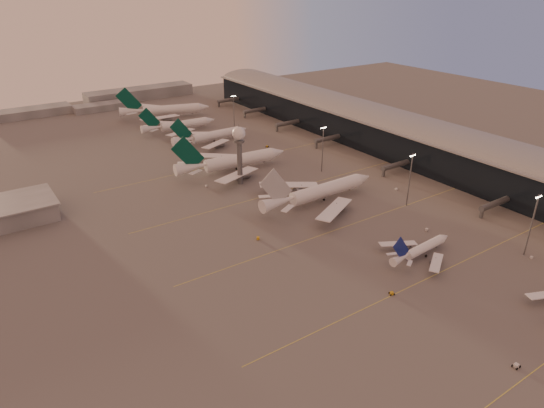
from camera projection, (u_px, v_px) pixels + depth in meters
ground at (421, 309)px, 153.26m from camera, size 700.00×700.00×0.00m
taxiway_markings at (365, 218)px, 210.41m from camera, size 180.00×185.25×0.02m
terminal at (398, 135)px, 285.95m from camera, size 57.00×362.00×23.04m
radar_tower at (239, 144)px, 236.71m from camera, size 6.40×6.40×31.10m
mast_a at (532, 223)px, 176.84m from camera, size 3.60×0.56×25.00m
mast_b at (410, 178)px, 216.49m from camera, size 3.60×0.56×25.00m
mast_c at (323, 147)px, 255.13m from camera, size 3.60×0.56×25.00m
mast_d at (234, 112)px, 321.50m from camera, size 3.60×0.56×25.00m
distant_horizon at (110, 99)px, 396.36m from camera, size 165.00×37.50×9.00m
narrowbody_mid at (421, 251)px, 180.47m from camera, size 33.85×26.96×13.22m
widebody_white at (320, 194)px, 223.67m from camera, size 64.69×51.82×22.75m
greentail_a at (233, 164)px, 259.67m from camera, size 64.96×52.31×23.59m
greentail_b at (211, 138)px, 304.11m from camera, size 53.25×42.98×19.34m
greentail_c at (180, 127)px, 326.18m from camera, size 52.75×42.54×19.15m
greentail_d at (166, 112)px, 358.14m from camera, size 64.39×51.24×24.08m
gsv_tug_near at (516, 366)px, 129.98m from camera, size 2.37×3.91×1.11m
gsv_catering_a at (533, 254)px, 179.72m from camera, size 4.57×2.34×3.66m
gsv_tug_mid at (392, 293)px, 159.80m from camera, size 3.88×2.98×0.98m
gsv_truck_b at (428, 228)px, 199.77m from camera, size 5.62×2.31×2.23m
gsv_truck_c at (258, 236)px, 193.28m from camera, size 5.05×6.29×2.45m
gsv_catering_b at (397, 186)px, 237.30m from camera, size 5.18×2.95×4.02m
gsv_tug_far at (292, 197)px, 229.57m from camera, size 3.19×3.50×0.86m
gsv_truck_d at (206, 185)px, 241.41m from camera, size 3.21×5.71×2.18m
gsv_tug_hangar at (267, 146)px, 297.50m from camera, size 4.08×3.52×1.00m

